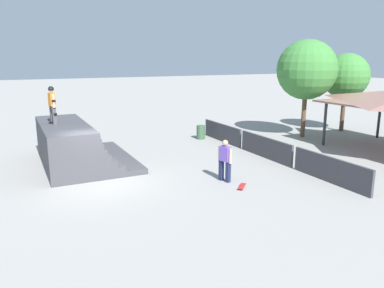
# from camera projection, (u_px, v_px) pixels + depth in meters

# --- Properties ---
(ground_plane) EXTENTS (160.00, 160.00, 0.00)m
(ground_plane) POSITION_uv_depth(u_px,v_px,m) (101.00, 182.00, 15.19)
(ground_plane) COLOR gray
(quarter_pipe_ramp) EXTENTS (5.98, 3.99, 1.98)m
(quarter_pipe_ramp) POSITION_uv_depth(u_px,v_px,m) (73.00, 147.00, 17.55)
(quarter_pipe_ramp) COLOR #424247
(quarter_pipe_ramp) RESTS_ON ground
(skater_on_deck) EXTENTS (0.74, 0.29, 1.71)m
(skater_on_deck) POSITION_uv_depth(u_px,v_px,m) (52.00, 102.00, 16.94)
(skater_on_deck) COLOR #4C4C51
(skater_on_deck) RESTS_ON quarter_pipe_ramp
(skateboard_on_deck) EXTENTS (0.84, 0.47, 0.09)m
(skateboard_on_deck) POSITION_uv_depth(u_px,v_px,m) (53.00, 121.00, 17.49)
(skateboard_on_deck) COLOR silver
(skateboard_on_deck) RESTS_ON quarter_pipe_ramp
(bystander_walking) EXTENTS (0.69, 0.36, 1.73)m
(bystander_walking) POSITION_uv_depth(u_px,v_px,m) (225.00, 158.00, 15.13)
(bystander_walking) COLOR #1E2347
(bystander_walking) RESTS_ON ground
(skateboard_on_ground) EXTENTS (0.70, 0.68, 0.09)m
(skateboard_on_ground) POSITION_uv_depth(u_px,v_px,m) (242.00, 186.00, 14.54)
(skateboard_on_ground) COLOR red
(skateboard_on_ground) RESTS_ON ground
(barrier_fence) EXTENTS (12.58, 0.12, 1.05)m
(barrier_fence) POSITION_uv_depth(u_px,v_px,m) (265.00, 147.00, 18.84)
(barrier_fence) COLOR #3D3D42
(barrier_fence) RESTS_ON ground
(tree_beside_pavilion) EXTENTS (3.04, 3.04, 5.26)m
(tree_beside_pavilion) POSITION_uv_depth(u_px,v_px,m) (346.00, 76.00, 24.99)
(tree_beside_pavilion) COLOR brown
(tree_beside_pavilion) RESTS_ON ground
(tree_far_back) EXTENTS (3.68, 3.68, 6.06)m
(tree_far_back) POSITION_uv_depth(u_px,v_px,m) (307.00, 70.00, 23.02)
(tree_far_back) COLOR brown
(tree_far_back) RESTS_ON ground
(trash_bin) EXTENTS (0.52, 0.52, 0.85)m
(trash_bin) POSITION_uv_depth(u_px,v_px,m) (201.00, 132.00, 23.20)
(trash_bin) COLOR #385B3D
(trash_bin) RESTS_ON ground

